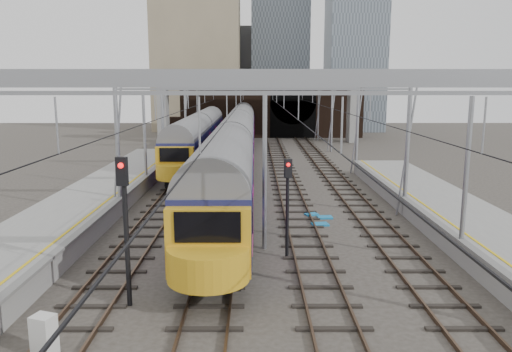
{
  "coord_description": "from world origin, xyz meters",
  "views": [
    {
      "loc": [
        -0.45,
        -20.0,
        7.41
      ],
      "look_at": [
        -0.38,
        7.5,
        2.4
      ],
      "focal_mm": 35.0,
      "sensor_mm": 36.0,
      "label": 1
    }
  ],
  "objects_px": {
    "signal_near_centre": "(288,195)",
    "relay_cabinet": "(44,336)",
    "train_main": "(239,134)",
    "signal_near_left": "(125,214)",
    "train_second": "(199,135)"
  },
  "relations": [
    {
      "from": "train_main",
      "to": "signal_near_centre",
      "type": "relative_size",
      "value": 15.64
    },
    {
      "from": "signal_near_left",
      "to": "relay_cabinet",
      "type": "height_order",
      "value": "signal_near_left"
    },
    {
      "from": "signal_near_centre",
      "to": "relay_cabinet",
      "type": "xyz_separation_m",
      "value": [
        -7.23,
        -7.94,
        -2.21
      ]
    },
    {
      "from": "signal_near_left",
      "to": "relay_cabinet",
      "type": "distance_m",
      "value": 4.39
    },
    {
      "from": "signal_near_centre",
      "to": "relay_cabinet",
      "type": "relative_size",
      "value": 3.68
    },
    {
      "from": "signal_near_centre",
      "to": "relay_cabinet",
      "type": "bearing_deg",
      "value": -147.24
    },
    {
      "from": "train_main",
      "to": "signal_near_left",
      "type": "distance_m",
      "value": 34.21
    },
    {
      "from": "train_main",
      "to": "signal_near_centre",
      "type": "bearing_deg",
      "value": -84.25
    },
    {
      "from": "relay_cabinet",
      "to": "train_main",
      "type": "bearing_deg",
      "value": 102.16
    },
    {
      "from": "train_main",
      "to": "signal_near_left",
      "type": "height_order",
      "value": "signal_near_left"
    },
    {
      "from": "signal_near_left",
      "to": "relay_cabinet",
      "type": "xyz_separation_m",
      "value": [
        -1.55,
        -3.16,
        -2.63
      ]
    },
    {
      "from": "signal_near_centre",
      "to": "train_main",
      "type": "bearing_deg",
      "value": 80.86
    },
    {
      "from": "train_second",
      "to": "signal_near_left",
      "type": "height_order",
      "value": "signal_near_left"
    },
    {
      "from": "train_main",
      "to": "signal_near_centre",
      "type": "distance_m",
      "value": 29.47
    },
    {
      "from": "train_main",
      "to": "train_second",
      "type": "relative_size",
      "value": 2.16
    }
  ]
}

